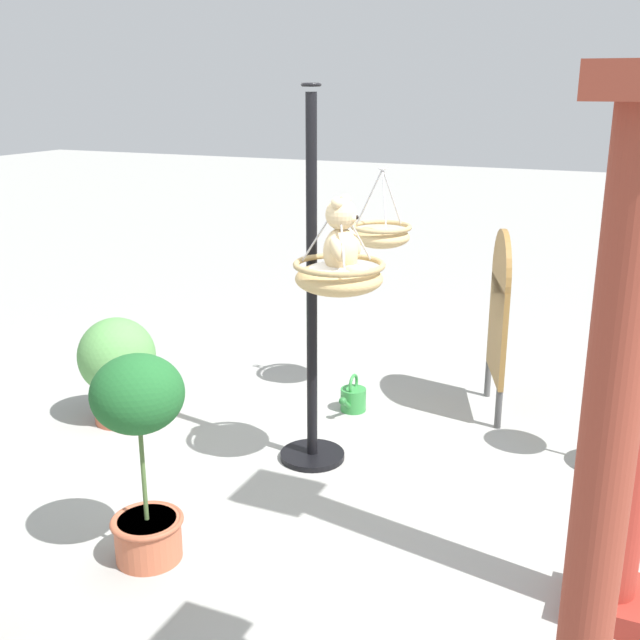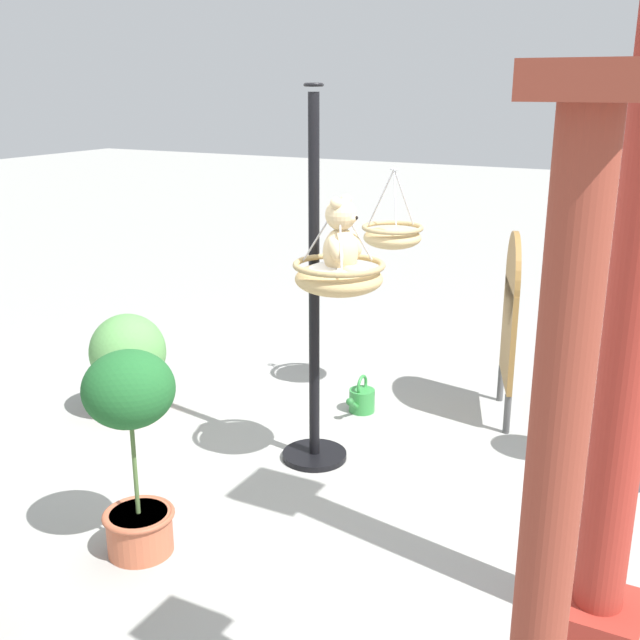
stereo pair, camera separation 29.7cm
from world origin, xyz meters
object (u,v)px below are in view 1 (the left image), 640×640
at_px(hanging_basket_with_teddy, 339,276).
at_px(hanging_basket_left_high, 381,235).
at_px(potted_plant_tall_leafy, 631,379).
at_px(display_sign_board, 499,307).
at_px(teddy_bear, 343,242).
at_px(greenhouse_pillar_right, 599,515).
at_px(watering_can, 353,398).
at_px(display_pole_central, 312,352).
at_px(potted_plant_bushy_green, 141,436).
at_px(potted_plant_flowering_red, 118,365).

relative_size(hanging_basket_with_teddy, hanging_basket_left_high, 0.93).
xyz_separation_m(potted_plant_tall_leafy, display_sign_board, (-0.60, -0.98, 0.21)).
height_order(teddy_bear, hanging_basket_left_high, hanging_basket_left_high).
bearing_deg(hanging_basket_left_high, display_sign_board, 95.74).
xyz_separation_m(hanging_basket_left_high, greenhouse_pillar_right, (3.33, 1.88, -0.14)).
xyz_separation_m(display_sign_board, watering_can, (0.44, -1.00, -0.75)).
distance_m(display_pole_central, hanging_basket_left_high, 1.34).
relative_size(hanging_basket_left_high, potted_plant_bushy_green, 0.52).
distance_m(display_pole_central, teddy_bear, 0.85).
distance_m(hanging_basket_with_teddy, hanging_basket_left_high, 1.37).
distance_m(display_pole_central, display_sign_board, 1.62).
distance_m(hanging_basket_left_high, greenhouse_pillar_right, 3.82).
xyz_separation_m(teddy_bear, potted_plant_bushy_green, (1.26, -0.60, -0.83)).
height_order(display_pole_central, potted_plant_flowering_red, display_pole_central).
height_order(potted_plant_bushy_green, watering_can, potted_plant_bushy_green).
relative_size(teddy_bear, potted_plant_tall_leafy, 0.39).
distance_m(potted_plant_flowering_red, watering_can, 1.81).
distance_m(display_pole_central, greenhouse_pillar_right, 2.90).
height_order(hanging_basket_with_teddy, potted_plant_flowering_red, hanging_basket_with_teddy).
relative_size(potted_plant_tall_leafy, watering_can, 3.50).
xyz_separation_m(teddy_bear, greenhouse_pillar_right, (1.97, 1.65, -0.35)).
height_order(teddy_bear, potted_plant_flowering_red, teddy_bear).
height_order(hanging_basket_with_teddy, watering_can, hanging_basket_with_teddy).
relative_size(potted_plant_flowering_red, display_sign_board, 0.56).
distance_m(greenhouse_pillar_right, potted_plant_flowering_red, 4.16).
bearing_deg(display_sign_board, hanging_basket_left_high, -84.26).
bearing_deg(potted_plant_bushy_green, watering_can, 172.80).
bearing_deg(display_pole_central, potted_plant_bushy_green, -13.09).
height_order(hanging_basket_with_teddy, potted_plant_bushy_green, hanging_basket_with_teddy).
bearing_deg(potted_plant_tall_leafy, display_sign_board, -121.61).
height_order(hanging_basket_left_high, potted_plant_tall_leafy, hanging_basket_left_high).
relative_size(display_pole_central, display_sign_board, 1.71).
relative_size(teddy_bear, watering_can, 1.38).
relative_size(potted_plant_flowering_red, potted_plant_bushy_green, 0.70).
height_order(teddy_bear, watering_can, teddy_bear).
bearing_deg(hanging_basket_with_teddy, potted_plant_tall_leafy, 116.41).
relative_size(display_sign_board, watering_can, 4.12).
xyz_separation_m(hanging_basket_with_teddy, greenhouse_pillar_right, (1.97, 1.67, -0.14)).
distance_m(display_pole_central, watering_can, 1.09).
height_order(hanging_basket_with_teddy, hanging_basket_left_high, hanging_basket_left_high).
bearing_deg(potted_plant_tall_leafy, hanging_basket_with_teddy, -63.59).
xyz_separation_m(display_pole_central, greenhouse_pillar_right, (2.12, 1.92, 0.44)).
xyz_separation_m(display_pole_central, potted_plant_bushy_green, (1.41, -0.33, -0.05)).
bearing_deg(hanging_basket_with_teddy, greenhouse_pillar_right, 40.24).
bearing_deg(display_sign_board, potted_plant_flowering_red, -62.67).
relative_size(greenhouse_pillar_right, potted_plant_flowering_red, 3.11).
bearing_deg(display_pole_central, display_sign_board, 143.40).
distance_m(hanging_basket_left_high, display_sign_board, 1.05).
bearing_deg(display_pole_central, hanging_basket_with_teddy, 59.04).
bearing_deg(watering_can, display_pole_central, 2.75).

